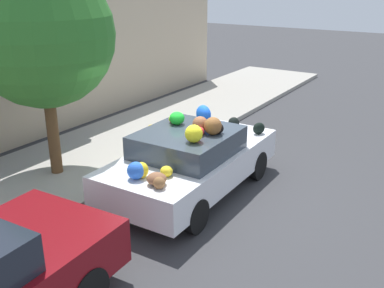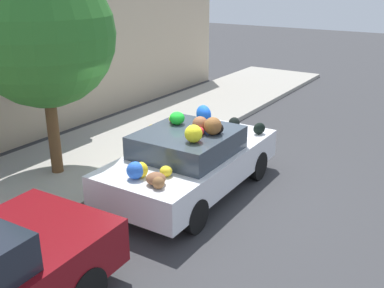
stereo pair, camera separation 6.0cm
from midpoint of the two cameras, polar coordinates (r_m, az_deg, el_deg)
name	(u,v)px [view 2 (the right image)]	position (r m, az deg, el deg)	size (l,w,h in m)	color
ground_plane	(183,189)	(9.08, -0.92, -5.72)	(60.00, 60.00, 0.00)	#38383A
sidewalk_curb	(87,158)	(10.66, -13.08, -1.77)	(24.00, 3.20, 0.13)	#9E998E
building_facade	(11,52)	(11.71, -21.91, 10.81)	(18.00, 1.20, 4.69)	#C6B293
street_tree	(42,35)	(9.22, -18.28, 12.97)	(2.79, 2.79, 4.23)	brown
fire_hydrant	(152,139)	(10.43, -4.89, 0.63)	(0.20, 0.20, 0.70)	gold
art_car	(191,159)	(8.64, 0.08, -1.93)	(4.03, 1.90, 1.67)	silver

